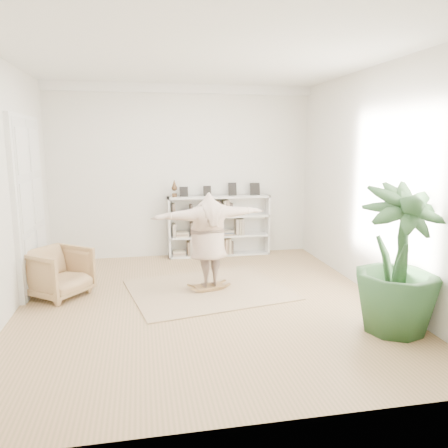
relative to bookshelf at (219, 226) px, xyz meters
name	(u,v)px	position (x,y,z in m)	size (l,w,h in m)	color
floor	(204,303)	(-0.74, -2.82, -0.64)	(6.00, 6.00, 0.00)	#997E4F
room_shell	(182,88)	(-0.74, 0.12, 2.87)	(6.00, 6.00, 6.00)	silver
doors	(30,206)	(-3.45, -1.52, 0.76)	(0.09, 1.78, 2.92)	white
bookshelf	(219,226)	(0.00, 0.00, 0.00)	(2.20, 0.35, 1.64)	silver
armchair	(58,273)	(-2.97, -2.08, -0.25)	(0.83, 0.86, 0.78)	tan
rug	(209,290)	(-0.58, -2.26, -0.63)	(2.50, 2.00, 0.02)	tan
rocker_board	(209,287)	(-0.58, -2.26, -0.57)	(0.52, 0.37, 0.10)	brown
person	(208,238)	(-0.58, -2.26, 0.26)	(1.92, 0.52, 1.56)	tan
houseplant	(398,259)	(1.56, -4.27, 0.33)	(1.08, 1.08, 1.92)	#295128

